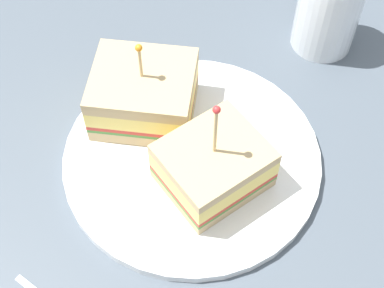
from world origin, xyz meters
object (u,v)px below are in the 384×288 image
object	(u,v)px
sandwich_half_front	(144,94)
drink_glass	(327,14)
plate	(192,158)
sandwich_half_back	(216,164)

from	to	relation	value
sandwich_half_front	drink_glass	size ratio (longest dim) A/B	1.42
plate	sandwich_half_front	bearing A→B (deg)	-83.69
plate	sandwich_half_front	size ratio (longest dim) A/B	1.92
plate	sandwich_half_back	size ratio (longest dim) A/B	2.26
sandwich_half_back	sandwich_half_front	bearing A→B (deg)	-84.06
plate	drink_glass	xyz separation A→B (cm)	(-21.81, -4.93, 3.75)
sandwich_half_front	drink_glass	world-z (taller)	sandwich_half_front
plate	sandwich_half_front	distance (cm)	8.03
drink_glass	sandwich_half_front	bearing A→B (deg)	-5.87
sandwich_half_back	plate	bearing A→B (deg)	-84.83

